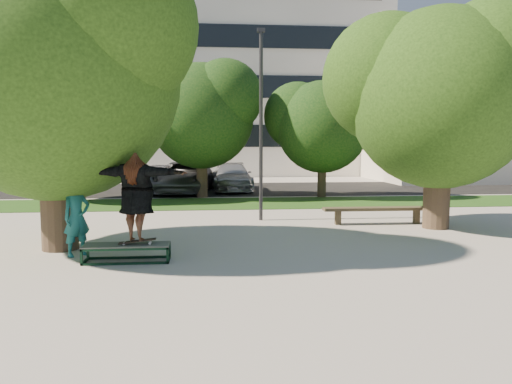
{
  "coord_description": "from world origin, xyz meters",
  "views": [
    {
      "loc": [
        -0.67,
        -11.04,
        2.53
      ],
      "look_at": [
        0.43,
        0.6,
        1.36
      ],
      "focal_mm": 35.0,
      "sensor_mm": 36.0,
      "label": 1
    }
  ],
  "objects": [
    {
      "name": "asphalt_strip",
      "position": [
        0.0,
        16.0,
        0.01
      ],
      "size": [
        40.0,
        8.0,
        0.01
      ],
      "primitive_type": "cube",
      "color": "black",
      "rests_on": "ground"
    },
    {
      "name": "ground",
      "position": [
        0.0,
        0.0,
        0.0
      ],
      "size": [
        120.0,
        120.0,
        0.0
      ],
      "primitive_type": "plane",
      "color": "#B0A8A2",
      "rests_on": "ground"
    },
    {
      "name": "bench",
      "position": [
        4.53,
        3.88,
        0.44
      ],
      "size": [
        3.42,
        0.48,
        0.52
      ],
      "rotation": [
        0.0,
        0.0,
        -0.01
      ],
      "color": "#463D2A",
      "rests_on": "ground"
    },
    {
      "name": "tree_left",
      "position": [
        -4.29,
        1.09,
        4.42
      ],
      "size": [
        6.96,
        5.95,
        7.12
      ],
      "color": "#38281E",
      "rests_on": "ground"
    },
    {
      "name": "side_building",
      "position": [
        18.0,
        22.0,
        4.0
      ],
      "size": [
        15.0,
        10.0,
        8.0
      ],
      "primitive_type": "cube",
      "color": "beige",
      "rests_on": "ground"
    },
    {
      "name": "car_dark",
      "position": [
        -1.58,
        14.69,
        0.75
      ],
      "size": [
        1.83,
        4.62,
        1.5
      ],
      "primitive_type": "imported",
      "rotation": [
        0.0,
        0.0,
        -0.05
      ],
      "color": "black",
      "rests_on": "asphalt_strip"
    },
    {
      "name": "grind_box",
      "position": [
        -2.43,
        -0.42,
        0.19
      ],
      "size": [
        1.8,
        0.6,
        0.38
      ],
      "color": "black",
      "rests_on": "ground"
    },
    {
      "name": "bystander",
      "position": [
        -3.61,
        0.26,
        0.86
      ],
      "size": [
        0.74,
        0.72,
        1.72
      ],
      "primitive_type": "imported",
      "rotation": [
        0.0,
        0.0,
        0.73
      ],
      "color": "#185D5E",
      "rests_on": "ground"
    },
    {
      "name": "car_grey",
      "position": [
        -2.0,
        14.16,
        0.78
      ],
      "size": [
        3.17,
        5.85,
        1.56
      ],
      "primitive_type": "imported",
      "rotation": [
        0.0,
        0.0,
        -0.11
      ],
      "color": "slate",
      "rests_on": "asphalt_strip"
    },
    {
      "name": "office_building",
      "position": [
        -2.0,
        31.98,
        8.0
      ],
      "size": [
        30.0,
        14.12,
        16.0
      ],
      "color": "beige",
      "rests_on": "ground"
    },
    {
      "name": "skater_rig",
      "position": [
        -2.2,
        -0.42,
        1.38
      ],
      "size": [
        2.38,
        1.16,
        1.94
      ],
      "rotation": [
        0.0,
        0.0,
        2.9
      ],
      "color": "white",
      "rests_on": "grind_box"
    },
    {
      "name": "grass_strip",
      "position": [
        1.0,
        9.5,
        0.01
      ],
      "size": [
        30.0,
        4.0,
        0.02
      ],
      "primitive_type": "cube",
      "color": "#234714",
      "rests_on": "ground"
    },
    {
      "name": "car_silver_b",
      "position": [
        0.5,
        15.23,
        0.72
      ],
      "size": [
        2.14,
        4.99,
        1.43
      ],
      "primitive_type": "imported",
      "rotation": [
        0.0,
        0.0,
        0.03
      ],
      "color": "#B7B7BC",
      "rests_on": "asphalt_strip"
    },
    {
      "name": "bg_tree_right",
      "position": [
        4.43,
        11.57,
        3.49
      ],
      "size": [
        5.04,
        4.31,
        5.43
      ],
      "color": "#38281E",
      "rests_on": "ground"
    },
    {
      "name": "car_silver_a",
      "position": [
        -3.5,
        16.5,
        0.7
      ],
      "size": [
        2.16,
        4.27,
        1.39
      ],
      "primitive_type": "imported",
      "rotation": [
        0.0,
        0.0,
        -0.13
      ],
      "color": "#B8B8BD",
      "rests_on": "asphalt_strip"
    },
    {
      "name": "bg_tree_left",
      "position": [
        -6.57,
        11.07,
        3.73
      ],
      "size": [
        5.28,
        4.51,
        5.77
      ],
      "color": "#38281E",
      "rests_on": "ground"
    },
    {
      "name": "lamppost",
      "position": [
        1.0,
        5.0,
        3.15
      ],
      "size": [
        0.25,
        0.15,
        6.11
      ],
      "color": "#2D2D30",
      "rests_on": "ground"
    },
    {
      "name": "bg_tree_mid",
      "position": [
        -1.08,
        12.08,
        4.02
      ],
      "size": [
        5.76,
        4.92,
        6.24
      ],
      "color": "#38281E",
      "rests_on": "ground"
    },
    {
      "name": "tree_right",
      "position": [
        5.92,
        3.08,
        4.09
      ],
      "size": [
        6.24,
        5.33,
        6.51
      ],
      "color": "#38281E",
      "rests_on": "ground"
    }
  ]
}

